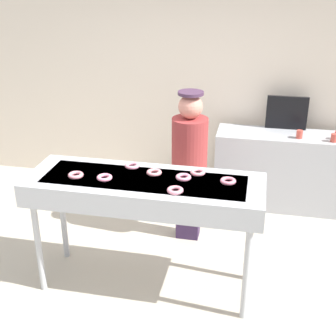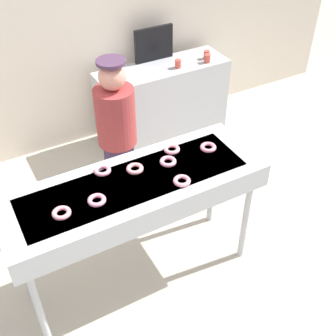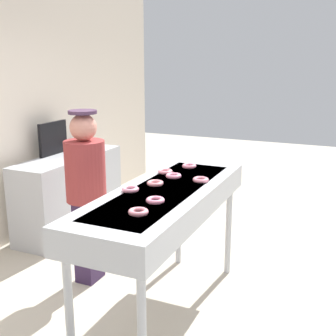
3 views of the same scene
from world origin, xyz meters
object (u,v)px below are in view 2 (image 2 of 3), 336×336
Objects in this scene: strawberry_donut_2 at (62,213)px; prep_counter at (163,102)px; strawberry_donut_5 at (97,200)px; paper_cup_2 at (207,55)px; strawberry_donut_0 at (208,147)px; strawberry_donut_4 at (102,170)px; strawberry_donut_7 at (172,149)px; menu_display at (154,44)px; strawberry_donut_3 at (135,169)px; paper_cup_0 at (207,58)px; fryer_conveyor at (135,192)px; paper_cup_1 at (178,64)px; strawberry_donut_1 at (182,181)px; worker_baker at (117,129)px; strawberry_donut_6 at (168,161)px.

prep_counter is at bearing 46.60° from strawberry_donut_2.
strawberry_donut_5 reaches higher than paper_cup_2.
paper_cup_2 is at bearing -5.72° from prep_counter.
strawberry_donut_0 is 0.87m from strawberry_donut_4.
strawberry_donut_7 is 2.00m from menu_display.
paper_cup_2 is at bearing 43.85° from strawberry_donut_3.
strawberry_donut_4 is 1.39× the size of paper_cup_0.
menu_display is (1.22, 2.03, 0.15)m from fryer_conveyor.
fryer_conveyor is 15.37× the size of strawberry_donut_4.
strawberry_donut_4 reaches higher than prep_counter.
strawberry_donut_2 reaches higher than paper_cup_2.
strawberry_donut_0 is 1.78m from paper_cup_1.
paper_cup_2 is (0.42, 0.05, 0.00)m from paper_cup_1.
fryer_conveyor is 2.19m from paper_cup_1.
strawberry_donut_1 is at bearing -112.59° from menu_display.
strawberry_donut_2 and strawberry_donut_7 have the same top height.
strawberry_donut_4 is at bearing -141.36° from paper_cup_2.
strawberry_donut_2 is 0.50m from strawberry_donut_4.
strawberry_donut_7 is 0.08× the size of prep_counter.
worker_baker is 17.13× the size of paper_cup_1.
strawberry_donut_1 is at bearing -9.94° from strawberry_donut_5.
strawberry_donut_4 is 1.00× the size of strawberry_donut_6.
strawberry_donut_7 is (-0.27, 0.12, 0.00)m from strawberry_donut_0.
strawberry_donut_0 is 1.28m from strawberry_donut_2.
strawberry_donut_0 is at bearing 32.76° from strawberry_donut_1.
prep_counter is 16.73× the size of paper_cup_2.
worker_baker reaches higher than fryer_conveyor.
strawberry_donut_1 is at bearing -108.58° from strawberry_donut_7.
menu_display is at bearing 53.75° from strawberry_donut_5.
prep_counter is (0.90, 1.76, -0.63)m from strawberry_donut_6.
prep_counter is at bearing 64.05° from strawberry_donut_7.
strawberry_donut_7 is 0.08× the size of worker_baker.
strawberry_donut_4 reaches higher than paper_cup_0.
fryer_conveyor is 15.37× the size of strawberry_donut_6.
paper_cup_2 is (2.10, 1.84, -0.12)m from strawberry_donut_5.
strawberry_donut_6 is at bearing 12.31° from strawberry_donut_5.
prep_counter is at bearing 56.22° from fryer_conveyor.
strawberry_donut_5 is 0.79m from strawberry_donut_7.
fryer_conveyor is 4.20× the size of menu_display.
menu_display reaches higher than fryer_conveyor.
strawberry_donut_7 is (0.75, 0.26, 0.00)m from strawberry_donut_5.
strawberry_donut_0 is 1.00× the size of strawberry_donut_4.
strawberry_donut_2 is at bearing -173.42° from strawberry_donut_0.
strawberry_donut_3 and strawberry_donut_4 have the same top height.
strawberry_donut_3 is (-0.24, 0.29, 0.00)m from strawberry_donut_1.
strawberry_donut_1 is 1.39× the size of paper_cup_2.
worker_baker is 17.13× the size of paper_cup_2.
paper_cup_0 is (1.73, 1.68, -0.00)m from fryer_conveyor.
fryer_conveyor is 0.37m from strawberry_donut_1.
strawberry_donut_5 is 2.70m from paper_cup_0.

